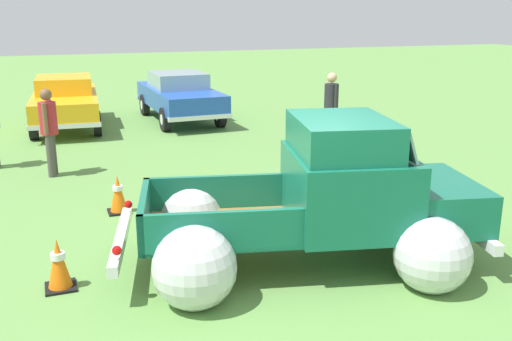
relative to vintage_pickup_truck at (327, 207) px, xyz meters
name	(u,v)px	position (x,y,z in m)	size (l,w,h in m)	color
ground_plane	(296,263)	(-0.38, 0.09, -0.76)	(80.00, 80.00, 0.00)	#609347
vintage_pickup_truck	(327,207)	(0.00, 0.00, 0.00)	(4.93, 3.54, 1.96)	black
show_car_0	(65,100)	(-2.68, 10.67, 0.02)	(2.06, 4.51, 1.43)	black
show_car_1	(179,95)	(0.57, 10.60, 0.02)	(1.88, 4.39, 1.43)	black
spectator_0	(49,127)	(-3.23, 5.60, 0.25)	(0.42, 0.54, 1.75)	#4C4742
spectator_2	(331,105)	(3.20, 5.93, 0.27)	(0.36, 0.53, 1.79)	#4C4742
lane_cone_0	(118,194)	(-2.29, 2.91, -0.45)	(0.36, 0.36, 0.63)	black
lane_cone_1	(59,264)	(-3.32, 0.43, -0.45)	(0.36, 0.36, 0.63)	black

